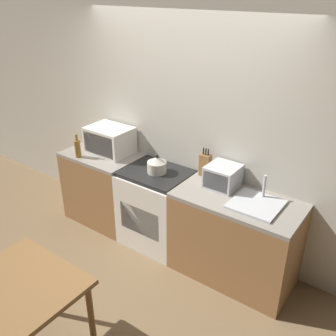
{
  "coord_description": "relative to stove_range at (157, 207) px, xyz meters",
  "views": [
    {
      "loc": [
        2.04,
        -2.06,
        2.72
      ],
      "look_at": [
        0.08,
        0.66,
        1.05
      ],
      "focal_mm": 40.0,
      "sensor_mm": 36.0,
      "label": 1
    }
  ],
  "objects": [
    {
      "name": "stove_range",
      "position": [
        0.0,
        0.0,
        0.0
      ],
      "size": [
        0.73,
        0.62,
        0.9
      ],
      "color": "silver",
      "rests_on": "ground_plane"
    },
    {
      "name": "microwave",
      "position": [
        -0.76,
        0.09,
        0.61
      ],
      "size": [
        0.51,
        0.39,
        0.31
      ],
      "color": "silver",
      "rests_on": "counter_left_run"
    },
    {
      "name": "counter_left_run",
      "position": [
        -0.81,
        0.0,
        0.0
      ],
      "size": [
        0.9,
        0.62,
        0.9
      ],
      "color": "olive",
      "rests_on": "ground_plane"
    },
    {
      "name": "bottle",
      "position": [
        -0.96,
        -0.22,
        0.56
      ],
      "size": [
        0.07,
        0.07,
        0.28
      ],
      "color": "olive",
      "rests_on": "counter_left_run"
    },
    {
      "name": "ground_plane",
      "position": [
        0.15,
        -0.76,
        -0.45
      ],
      "size": [
        16.0,
        16.0,
        0.0
      ],
      "primitive_type": "plane",
      "color": "brown"
    },
    {
      "name": "sink_basin",
      "position": [
        1.15,
        0.01,
        0.47
      ],
      "size": [
        0.44,
        0.43,
        0.24
      ],
      "color": "silver",
      "rests_on": "counter_right_run"
    },
    {
      "name": "counter_right_run",
      "position": [
        0.97,
        0.0,
        0.0
      ],
      "size": [
        1.21,
        0.62,
        0.9
      ],
      "color": "olive",
      "rests_on": "ground_plane"
    },
    {
      "name": "knife_block",
      "position": [
        0.47,
        0.23,
        0.57
      ],
      "size": [
        0.11,
        0.07,
        0.31
      ],
      "color": "brown",
      "rests_on": "counter_right_run"
    },
    {
      "name": "dining_table",
      "position": [
        0.12,
        -1.8,
        0.21
      ],
      "size": [
        0.87,
        0.76,
        0.76
      ],
      "color": "brown",
      "rests_on": "ground_plane"
    },
    {
      "name": "toaster_oven",
      "position": [
        0.73,
        0.13,
        0.56
      ],
      "size": [
        0.3,
        0.31,
        0.22
      ],
      "color": "silver",
      "rests_on": "counter_right_run"
    },
    {
      "name": "wall_back",
      "position": [
        0.15,
        0.34,
        0.85
      ],
      "size": [
        10.0,
        0.06,
        2.6
      ],
      "color": "beige",
      "rests_on": "ground_plane"
    },
    {
      "name": "kettle",
      "position": [
        0.02,
        -0.01,
        0.54
      ],
      "size": [
        0.21,
        0.21,
        0.21
      ],
      "color": "beige",
      "rests_on": "stove_range"
    }
  ]
}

